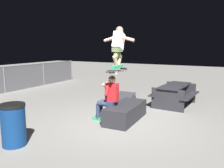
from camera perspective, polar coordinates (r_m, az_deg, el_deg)
name	(u,v)px	position (r m, az deg, el deg)	size (l,w,h in m)	color
ground_plane	(120,123)	(6.53, 2.01, -9.46)	(40.00, 40.00, 0.00)	gray
ledge_box_main	(126,112)	(6.69, 3.36, -6.91)	(1.68, 0.70, 0.47)	#28282D
person_sitting_on_ledge	(109,96)	(6.48, -0.84, -2.97)	(0.59, 0.76, 1.31)	#2D3856
skateboard	(117,71)	(6.35, 1.31, 3.25)	(1.03, 0.27, 0.13)	black
skater_airborne	(118,45)	(6.37, 1.53, 9.46)	(0.63, 0.89, 1.12)	#2D9E66
kicker_ramp	(121,100)	(8.95, 2.27, -3.87)	(1.29, 0.75, 0.36)	#38383D
picnic_table_back	(175,92)	(8.53, 15.13, -1.83)	(1.77, 1.44, 0.75)	#28282D
trash_bin	(13,125)	(5.41, -23.02, -9.16)	(0.53, 0.53, 0.91)	navy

